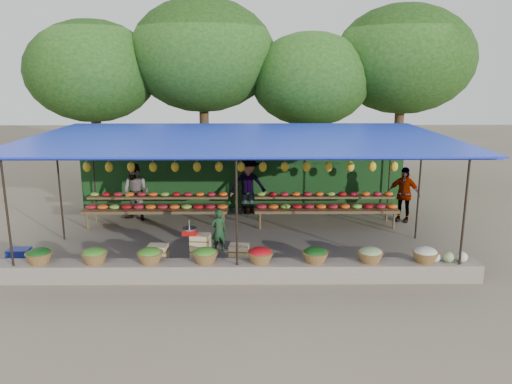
{
  "coord_description": "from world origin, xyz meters",
  "views": [
    {
      "loc": [
        0.32,
        -12.96,
        4.45
      ],
      "look_at": [
        0.43,
        0.2,
        1.27
      ],
      "focal_mm": 35.0,
      "sensor_mm": 36.0,
      "label": 1
    }
  ],
  "objects_px": {
    "blue_crate_back": "(19,255)",
    "weighing_scale": "(189,231)",
    "crate_counter": "(199,253)",
    "vendor_seated": "(219,231)"
  },
  "relations": [
    {
      "from": "crate_counter",
      "to": "weighing_scale",
      "type": "height_order",
      "value": "weighing_scale"
    },
    {
      "from": "blue_crate_back",
      "to": "weighing_scale",
      "type": "bearing_deg",
      "value": -6.72
    },
    {
      "from": "crate_counter",
      "to": "blue_crate_back",
      "type": "height_order",
      "value": "crate_counter"
    },
    {
      "from": "blue_crate_back",
      "to": "vendor_seated",
      "type": "bearing_deg",
      "value": 5.23
    },
    {
      "from": "crate_counter",
      "to": "blue_crate_back",
      "type": "relative_size",
      "value": 4.67
    },
    {
      "from": "weighing_scale",
      "to": "blue_crate_back",
      "type": "relative_size",
      "value": 0.71
    },
    {
      "from": "vendor_seated",
      "to": "blue_crate_back",
      "type": "distance_m",
      "value": 4.83
    },
    {
      "from": "vendor_seated",
      "to": "blue_crate_back",
      "type": "xyz_separation_m",
      "value": [
        -4.77,
        -0.62,
        -0.4
      ]
    },
    {
      "from": "weighing_scale",
      "to": "blue_crate_back",
      "type": "bearing_deg",
      "value": 175.42
    },
    {
      "from": "weighing_scale",
      "to": "vendor_seated",
      "type": "bearing_deg",
      "value": 57.45
    }
  ]
}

